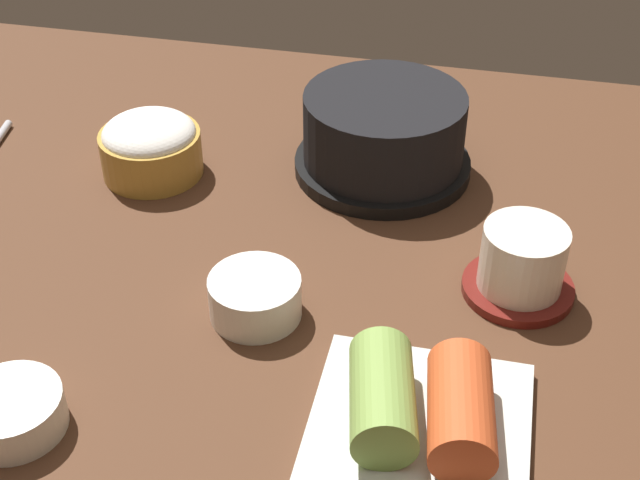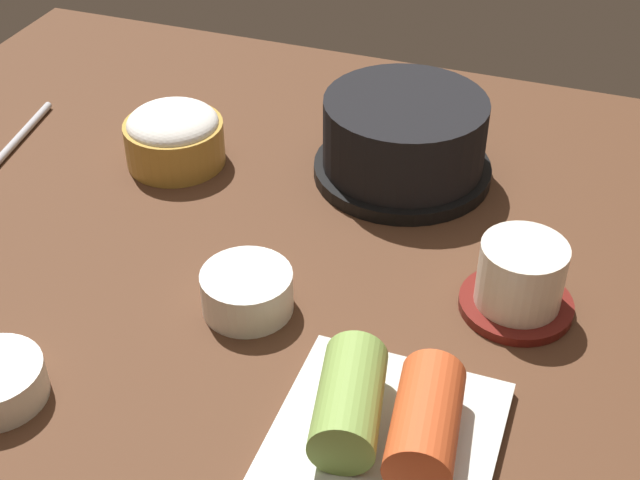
{
  "view_description": "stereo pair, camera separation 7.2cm",
  "coord_description": "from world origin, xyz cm",
  "px_view_note": "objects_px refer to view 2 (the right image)",
  "views": [
    {
      "loc": [
        14.57,
        -58.28,
        48.86
      ],
      "look_at": [
        2.0,
        -2.0,
        5.0
      ],
      "focal_mm": 49.75,
      "sensor_mm": 36.0,
      "label": 1
    },
    {
      "loc": [
        21.52,
        -56.26,
        48.86
      ],
      "look_at": [
        2.0,
        -2.0,
        5.0
      ],
      "focal_mm": 49.75,
      "sensor_mm": 36.0,
      "label": 2
    }
  ],
  "objects_px": {
    "stone_pot": "(404,138)",
    "rice_bowl": "(174,135)",
    "tea_cup_with_saucer": "(520,279)",
    "kimchi_plate": "(386,422)",
    "banchan_cup_center": "(247,290)"
  },
  "relations": [
    {
      "from": "kimchi_plate",
      "to": "rice_bowl",
      "type": "bearing_deg",
      "value": 137.43
    },
    {
      "from": "stone_pot",
      "to": "kimchi_plate",
      "type": "height_order",
      "value": "stone_pot"
    },
    {
      "from": "rice_bowl",
      "to": "tea_cup_with_saucer",
      "type": "height_order",
      "value": "tea_cup_with_saucer"
    },
    {
      "from": "stone_pot",
      "to": "banchan_cup_center",
      "type": "distance_m",
      "value": 0.24
    },
    {
      "from": "rice_bowl",
      "to": "banchan_cup_center",
      "type": "distance_m",
      "value": 0.23
    },
    {
      "from": "stone_pot",
      "to": "rice_bowl",
      "type": "xyz_separation_m",
      "value": [
        -0.22,
        -0.05,
        -0.01
      ]
    },
    {
      "from": "stone_pot",
      "to": "tea_cup_with_saucer",
      "type": "height_order",
      "value": "stone_pot"
    },
    {
      "from": "stone_pot",
      "to": "tea_cup_with_saucer",
      "type": "bearing_deg",
      "value": -48.78
    },
    {
      "from": "tea_cup_with_saucer",
      "to": "banchan_cup_center",
      "type": "xyz_separation_m",
      "value": [
        -0.2,
        -0.07,
        -0.01
      ]
    },
    {
      "from": "stone_pot",
      "to": "kimchi_plate",
      "type": "relative_size",
      "value": 1.15
    },
    {
      "from": "tea_cup_with_saucer",
      "to": "kimchi_plate",
      "type": "height_order",
      "value": "tea_cup_with_saucer"
    },
    {
      "from": "banchan_cup_center",
      "to": "rice_bowl",
      "type": "bearing_deg",
      "value": 131.04
    },
    {
      "from": "rice_bowl",
      "to": "tea_cup_with_saucer",
      "type": "xyz_separation_m",
      "value": [
        0.35,
        -0.1,
        -0.0
      ]
    },
    {
      "from": "rice_bowl",
      "to": "kimchi_plate",
      "type": "height_order",
      "value": "rice_bowl"
    },
    {
      "from": "stone_pot",
      "to": "tea_cup_with_saucer",
      "type": "xyz_separation_m",
      "value": [
        0.14,
        -0.16,
        -0.01
      ]
    }
  ]
}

